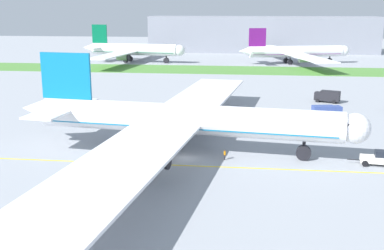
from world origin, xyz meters
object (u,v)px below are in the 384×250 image
Objects in this scene: parked_airliner_far_left at (133,50)px; parked_airliner_far_centre at (294,52)px; pushback_tug at (376,158)px; service_truck_baggage_loader at (327,96)px; ground_crew_wingwalker_port at (120,138)px; ground_crew_marshaller_front at (225,154)px; service_truck_catering_van at (327,111)px; airliner_foreground at (180,120)px.

parked_airliner_far_centre is (66.57, 2.26, -0.33)m from parked_airliner_far_left.
parked_airliner_far_left is at bearing -178.05° from parked_airliner_far_centre.
pushback_tug is 0.98× the size of service_truck_baggage_loader.
ground_crew_wingwalker_port is 129.92m from parked_airliner_far_centre.
service_truck_baggage_loader reaches higher than ground_crew_marshaller_front.
parked_airliner_far_centre reaches higher than service_truck_catering_van.
ground_crew_wingwalker_port is (-10.77, 3.21, -4.31)m from airliner_foreground.
service_truck_baggage_loader is at bearing 81.16° from service_truck_catering_van.
parked_airliner_far_centre is (39.39, 123.74, 3.96)m from ground_crew_wingwalker_port.
parked_airliner_far_left reaches higher than ground_crew_marshaller_front.
airliner_foreground reaches higher than ground_crew_wingwalker_port.
pushback_tug is (29.84, -3.60, -4.22)m from airliner_foreground.
pushback_tug is 22.39m from ground_crew_marshaller_front.
parked_airliner_far_centre is (21.16, 130.61, 3.97)m from ground_crew_marshaller_front.
ground_crew_wingwalker_port is 0.25× the size of service_truck_catering_van.
parked_airliner_far_left is at bearing 130.41° from service_truck_baggage_loader.
pushback_tug is 41.18m from ground_crew_wingwalker_port.
airliner_foreground is 9.36m from ground_crew_marshaller_front.
service_truck_baggage_loader is 1.00× the size of service_truck_catering_van.
ground_crew_wingwalker_port is (-40.62, 6.81, -0.08)m from pushback_tug.
parked_airliner_far_left is (-45.40, 128.35, 4.30)m from ground_crew_marshaller_front.
service_truck_baggage_loader is 104.83m from parked_airliner_far_left.
airliner_foreground is at bearing -16.60° from ground_crew_wingwalker_port.
parked_airliner_far_centre is (-1.23, 130.55, 3.87)m from pushback_tug.
ground_crew_marshaller_front is at bearing -114.86° from service_truck_baggage_loader.
pushback_tug is at bearing -9.51° from ground_crew_wingwalker_port.
service_truck_catering_van is 116.84m from parked_airliner_far_left.
service_truck_catering_van is at bearing -98.84° from service_truck_baggage_loader.
service_truck_baggage_loader is (0.12, 48.52, 0.53)m from pushback_tug.
ground_crew_marshaller_front is 0.25× the size of service_truck_catering_van.
service_truck_baggage_loader is at bearing 45.67° from ground_crew_wingwalker_port.
ground_crew_wingwalker_port is 0.02× the size of parked_airliner_far_left.
service_truck_baggage_loader is 17.28m from service_truck_catering_van.
ground_crew_marshaller_front is at bearing -26.14° from airliner_foreground.
parked_airliner_far_left is (-27.17, 121.48, 4.29)m from ground_crew_wingwalker_port.
ground_crew_wingwalker_port is at bearing -107.66° from parked_airliner_far_centre.
parked_airliner_far_left is at bearing 109.48° from ground_crew_marshaller_front.
pushback_tug is 0.08× the size of parked_airliner_far_centre.
parked_airliner_far_left is at bearing 106.93° from airliner_foreground.
service_truck_catering_van reaches higher than ground_crew_wingwalker_port.
service_truck_baggage_loader is 0.09× the size of parked_airliner_far_centre.
parked_airliner_far_left is 0.96× the size of parked_airliner_far_centre.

